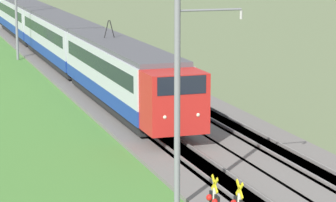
# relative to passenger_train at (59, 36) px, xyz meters

# --- Properties ---
(ballast_main) EXTENTS (240.00, 4.40, 0.30)m
(ballast_main) POSITION_rel_passenger_train_xyz_m (4.23, 0.00, -2.30)
(ballast_main) COLOR slate
(ballast_main) RESTS_ON ground
(ballast_adjacent) EXTENTS (240.00, 4.40, 0.30)m
(ballast_adjacent) POSITION_rel_passenger_train_xyz_m (4.23, -4.23, -2.30)
(ballast_adjacent) COLOR slate
(ballast_adjacent) RESTS_ON ground
(track_main) EXTENTS (240.00, 1.57, 0.45)m
(track_main) POSITION_rel_passenger_train_xyz_m (4.23, 0.00, -2.29)
(track_main) COLOR #4C4238
(track_main) RESTS_ON ground
(track_adjacent) EXTENTS (240.00, 1.57, 0.45)m
(track_adjacent) POSITION_rel_passenger_train_xyz_m (4.23, -4.23, -2.29)
(track_adjacent) COLOR #4C4238
(track_adjacent) RESTS_ON ground
(passenger_train) EXTENTS (59.62, 2.98, 5.20)m
(passenger_train) POSITION_rel_passenger_train_xyz_m (0.00, 0.00, 0.00)
(passenger_train) COLOR red
(passenger_train) RESTS_ON ground
(catenary_mast_near) EXTENTS (0.22, 2.56, 8.34)m
(catenary_mast_near) POSITION_rel_passenger_train_xyz_m (-37.72, 2.81, 1.87)
(catenary_mast_near) COLOR slate
(catenary_mast_near) RESTS_ON ground
(catenary_mast_mid) EXTENTS (0.22, 2.56, 8.56)m
(catenary_mast_mid) POSITION_rel_passenger_train_xyz_m (3.94, 2.81, 1.97)
(catenary_mast_mid) COLOR slate
(catenary_mast_mid) RESTS_ON ground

